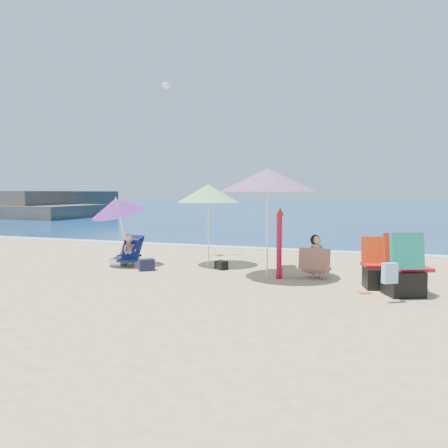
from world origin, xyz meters
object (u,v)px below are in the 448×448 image
(umbrella_striped, at_px, (208,193))
(umbrella_blue, at_px, (117,206))
(furled_umbrella, at_px, (279,240))
(person_center, at_px, (316,258))
(seagull, at_px, (167,86))
(camp_chair_left, at_px, (378,273))
(chair_navy, at_px, (129,255))
(camp_chair_right, at_px, (404,273))
(chair_rainbow, at_px, (123,257))
(umbrella_turquoise, at_px, (268,180))
(person_left, at_px, (130,251))

(umbrella_striped, distance_m, umbrella_blue, 2.27)
(furled_umbrella, distance_m, person_center, 0.87)
(umbrella_blue, relative_size, seagull, 1.91)
(camp_chair_left, bearing_deg, chair_navy, 169.57)
(furled_umbrella, xyz_separation_m, camp_chair_right, (2.42, -0.79, -0.42))
(furled_umbrella, height_order, chair_rainbow, furled_umbrella)
(chair_navy, xyz_separation_m, seagull, (0.60, 1.07, 4.55))
(umbrella_turquoise, bearing_deg, furled_umbrella, 0.87)
(camp_chair_right, height_order, seagull, seagull)
(umbrella_striped, height_order, camp_chair_left, umbrella_striped)
(umbrella_turquoise, xyz_separation_m, chair_rainbow, (-3.95, 0.62, -1.92))
(umbrella_turquoise, distance_m, furled_umbrella, 1.28)
(umbrella_turquoise, height_order, chair_rainbow, umbrella_turquoise)
(umbrella_blue, distance_m, chair_navy, 1.45)
(umbrella_blue, relative_size, person_center, 1.95)
(umbrella_striped, bearing_deg, camp_chair_left, -17.89)
(person_left, bearing_deg, umbrella_striped, 21.15)
(umbrella_striped, distance_m, furled_umbrella, 2.49)
(umbrella_turquoise, distance_m, seagull, 4.70)
(umbrella_blue, xyz_separation_m, camp_chair_right, (6.55, -1.07, -1.07))
(umbrella_turquoise, height_order, camp_chair_right, umbrella_turquoise)
(umbrella_striped, relative_size, umbrella_blue, 1.13)
(chair_rainbow, height_order, seagull, seagull)
(umbrella_turquoise, bearing_deg, umbrella_blue, 175.89)
(umbrella_turquoise, height_order, camp_chair_left, umbrella_turquoise)
(person_center, distance_m, seagull, 6.33)
(camp_chair_right, xyz_separation_m, person_left, (-6.27, 1.16, -0.05))
(umbrella_striped, bearing_deg, person_left, -158.85)
(umbrella_striped, height_order, chair_navy, umbrella_striped)
(chair_navy, bearing_deg, umbrella_blue, -84.26)
(umbrella_turquoise, distance_m, camp_chair_left, 2.89)
(umbrella_blue, xyz_separation_m, chair_navy, (-0.06, 0.63, -1.30))
(umbrella_blue, distance_m, person_center, 4.98)
(umbrella_turquoise, relative_size, camp_chair_right, 1.79)
(umbrella_striped, distance_m, chair_rainbow, 2.75)
(person_center, bearing_deg, seagull, 158.46)
(chair_navy, xyz_separation_m, camp_chair_right, (6.62, -1.70, 0.23))
(chair_navy, relative_size, camp_chair_right, 0.54)
(camp_chair_left, height_order, person_left, camp_chair_left)
(umbrella_turquoise, height_order, person_left, umbrella_turquoise)
(camp_chair_right, bearing_deg, umbrella_blue, 170.75)
(person_left, bearing_deg, furled_umbrella, -5.39)
(umbrella_turquoise, height_order, umbrella_striped, umbrella_turquoise)
(person_center, distance_m, person_left, 4.59)
(camp_chair_left, distance_m, person_left, 5.87)
(furled_umbrella, bearing_deg, umbrella_blue, 176.21)
(umbrella_blue, bearing_deg, chair_rainbow, 101.70)
(umbrella_turquoise, xyz_separation_m, chair_navy, (-3.94, 0.91, -1.91))
(person_center, bearing_deg, camp_chair_right, -32.11)
(person_left, bearing_deg, chair_navy, 122.68)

